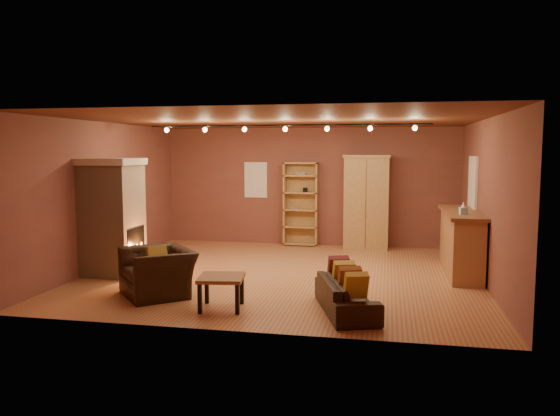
% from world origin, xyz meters
% --- Properties ---
extents(floor, '(7.00, 7.00, 0.00)m').
position_xyz_m(floor, '(0.00, 0.00, 0.00)').
color(floor, '#A06139').
rests_on(floor, ground).
extents(ceiling, '(7.00, 7.00, 0.00)m').
position_xyz_m(ceiling, '(0.00, 0.00, 2.80)').
color(ceiling, brown).
rests_on(ceiling, back_wall).
extents(back_wall, '(7.00, 0.02, 2.80)m').
position_xyz_m(back_wall, '(0.00, 3.25, 1.40)').
color(back_wall, brown).
rests_on(back_wall, floor).
extents(left_wall, '(0.02, 6.50, 2.80)m').
position_xyz_m(left_wall, '(-3.50, 0.00, 1.40)').
color(left_wall, brown).
rests_on(left_wall, floor).
extents(right_wall, '(0.02, 6.50, 2.80)m').
position_xyz_m(right_wall, '(3.50, 0.00, 1.40)').
color(right_wall, brown).
rests_on(right_wall, floor).
extents(fireplace, '(1.01, 0.98, 2.12)m').
position_xyz_m(fireplace, '(-3.04, -0.60, 1.06)').
color(fireplace, '#C5AC89').
rests_on(fireplace, floor).
extents(back_window, '(0.56, 0.04, 0.86)m').
position_xyz_m(back_window, '(-1.30, 3.23, 1.55)').
color(back_window, white).
rests_on(back_window, back_wall).
extents(bookcase, '(0.81, 0.32, 1.99)m').
position_xyz_m(bookcase, '(-0.17, 3.14, 1.01)').
color(bookcase, tan).
rests_on(bookcase, floor).
extents(armoire, '(1.06, 0.61, 2.16)m').
position_xyz_m(armoire, '(1.38, 2.98, 1.08)').
color(armoire, tan).
rests_on(armoire, floor).
extents(bar_counter, '(0.64, 2.42, 1.16)m').
position_xyz_m(bar_counter, '(3.20, 0.73, 0.59)').
color(bar_counter, '#B07E51').
rests_on(bar_counter, floor).
extents(tissue_box, '(0.12, 0.12, 0.21)m').
position_xyz_m(tissue_box, '(3.15, 0.16, 1.25)').
color(tissue_box, '#8CC2E1').
rests_on(tissue_box, bar_counter).
extents(right_window, '(0.05, 0.90, 1.00)m').
position_xyz_m(right_window, '(3.47, 1.40, 1.65)').
color(right_window, white).
rests_on(right_window, right_wall).
extents(loveseat, '(0.92, 1.67, 0.70)m').
position_xyz_m(loveseat, '(1.32, -2.16, 0.33)').
color(loveseat, black).
rests_on(loveseat, floor).
extents(armchair, '(1.28, 1.32, 0.98)m').
position_xyz_m(armchair, '(-1.64, -1.82, 0.49)').
color(armchair, black).
rests_on(armchair, floor).
extents(coffee_table, '(0.71, 0.71, 0.48)m').
position_xyz_m(coffee_table, '(-0.44, -2.34, 0.41)').
color(coffee_table, brown).
rests_on(coffee_table, floor).
extents(track_rail, '(5.20, 0.09, 0.13)m').
position_xyz_m(track_rail, '(0.00, 0.20, 2.68)').
color(track_rail, black).
rests_on(track_rail, ceiling).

